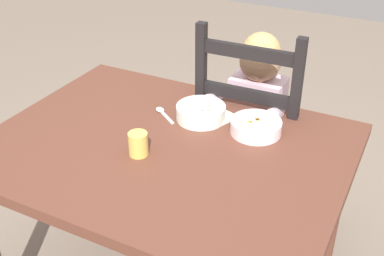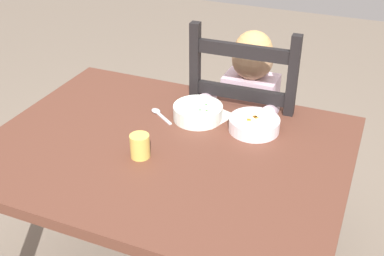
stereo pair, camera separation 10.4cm
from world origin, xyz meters
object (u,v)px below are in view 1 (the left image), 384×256
Objects in this scene: dining_chair at (253,142)px; bowl_of_carrots at (256,126)px; spoon at (162,112)px; child_figure at (254,110)px; bowl_of_peas at (201,112)px; dining_table at (166,168)px; drinking_cup at (138,144)px.

bowl_of_carrots is (0.11, -0.30, 0.26)m from dining_chair.
spoon is at bearing -129.21° from dining_chair.
child_figure is 0.33m from bowl_of_peas.
dining_table is 0.35m from bowl_of_carrots.
child_figure is at bearing 72.56° from drinking_cup.
spoon is 0.29m from drinking_cup.
child_figure is at bearing 69.63° from bowl_of_peas.
drinking_cup is at bearing -107.52° from dining_chair.
dining_chair is 0.16m from child_figure.
dining_chair is 8.36× the size of spoon.
bowl_of_peas is at bearing -110.49° from dining_chair.
bowl_of_peas is at bearing -179.99° from bowl_of_carrots.
child_figure is at bearing 74.59° from dining_table.
dining_table is 15.12× the size of drinking_cup.
bowl_of_carrots is 2.24× the size of drinking_cup.
bowl_of_carrots is (0.25, 0.21, 0.13)m from dining_table.
child_figure reaches higher than spoon.
drinking_cup is at bearing -107.44° from child_figure.
bowl_of_carrots is (0.11, -0.29, 0.10)m from child_figure.
bowl_of_carrots is (0.22, 0.00, -0.00)m from bowl_of_peas.
bowl_of_carrots is 0.37m from spoon.
drinking_cup is (-0.30, -0.31, 0.01)m from bowl_of_carrots.
child_figure is at bearing 50.72° from spoon.
dining_chair is at bearing 58.67° from child_figure.
dining_chair reaches higher than child_figure.
drinking_cup is (0.07, -0.28, 0.04)m from spoon.
bowl_of_peas is 0.32m from drinking_cup.
bowl_of_carrots is at bearing -70.11° from dining_chair.
drinking_cup is at bearing -134.10° from bowl_of_carrots.
dining_table is 0.25m from spoon.
bowl_of_carrots is at bearing 40.69° from dining_table.
child_figure is 0.42m from spoon.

